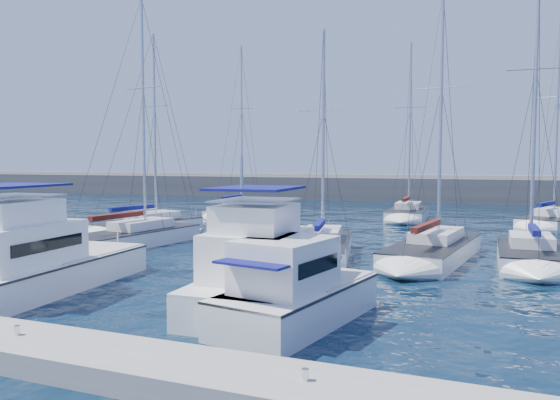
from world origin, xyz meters
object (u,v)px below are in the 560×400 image
at_px(motor_yacht_port_inner, 29,264).
at_px(sailboat_mid_b, 136,237).
at_px(sailboat_back_c, 551,221).
at_px(sailboat_mid_d, 434,250).
at_px(sailboat_back_a, 239,211).
at_px(sailboat_back_b, 408,214).
at_px(motor_yacht_stbd_outer, 294,295).
at_px(sailboat_mid_c, 321,249).
at_px(sailboat_mid_e, 531,255).
at_px(motor_yacht_stbd_inner, 265,276).
at_px(sailboat_mid_a, 148,226).

height_order(motor_yacht_port_inner, sailboat_mid_b, sailboat_mid_b).
bearing_deg(sailboat_back_c, sailboat_mid_d, -91.47).
xyz_separation_m(sailboat_back_a, sailboat_back_b, (15.12, 3.21, 0.01)).
distance_m(sailboat_mid_b, sailboat_mid_d, 17.66).
relative_size(sailboat_mid_b, sailboat_back_c, 0.95).
distance_m(sailboat_mid_d, sailboat_back_c, 18.96).
distance_m(motor_yacht_port_inner, motor_yacht_stbd_outer, 11.09).
xyz_separation_m(sailboat_mid_b, sailboat_back_b, (13.19, 21.37, 0.01)).
bearing_deg(sailboat_back_a, sailboat_mid_c, -57.21).
xyz_separation_m(motor_yacht_port_inner, sailboat_mid_b, (-3.66, 11.64, -0.61)).
distance_m(sailboat_mid_c, sailboat_back_c, 23.00).
height_order(sailboat_mid_d, sailboat_mid_e, sailboat_mid_e).
bearing_deg(sailboat_mid_c, motor_yacht_port_inner, -137.64).
bearing_deg(sailboat_back_a, motor_yacht_port_inner, -84.01).
relative_size(sailboat_mid_d, sailboat_mid_e, 0.93).
bearing_deg(sailboat_mid_d, sailboat_mid_e, 6.98).
height_order(motor_yacht_stbd_outer, sailboat_mid_b, sailboat_mid_b).
bearing_deg(sailboat_back_a, motor_yacht_stbd_outer, -65.48).
bearing_deg(sailboat_mid_b, sailboat_back_b, 65.70).
relative_size(sailboat_mid_b, sailboat_back_a, 0.95).
relative_size(motor_yacht_port_inner, sailboat_back_a, 0.62).
xyz_separation_m(motor_yacht_stbd_inner, sailboat_back_b, (0.10, 31.60, -0.60)).
distance_m(sailboat_mid_a, sailboat_back_b, 22.84).
bearing_deg(sailboat_back_a, sailboat_mid_b, -88.57).
distance_m(sailboat_mid_b, sailboat_mid_e, 22.28).
distance_m(motor_yacht_stbd_inner, sailboat_back_a, 32.13).
xyz_separation_m(motor_yacht_stbd_inner, sailboat_mid_c, (-1.17, 10.28, -0.63)).
relative_size(sailboat_mid_b, sailboat_mid_d, 1.07).
distance_m(sailboat_mid_a, sailboat_mid_e, 25.00).
height_order(sailboat_mid_a, sailboat_back_b, sailboat_back_b).
xyz_separation_m(motor_yacht_stbd_outer, sailboat_mid_a, (-17.32, 16.59, -0.42)).
bearing_deg(sailboat_back_b, sailboat_mid_a, -136.50).
bearing_deg(sailboat_mid_c, motor_yacht_stbd_inner, -95.87).
bearing_deg(sailboat_back_c, sailboat_mid_a, -131.98).
relative_size(motor_yacht_stbd_outer, sailboat_back_b, 0.42).
relative_size(sailboat_mid_a, sailboat_mid_d, 1.01).
bearing_deg(motor_yacht_stbd_inner, sailboat_mid_c, 94.39).
height_order(sailboat_mid_a, sailboat_mid_d, sailboat_mid_a).
relative_size(motor_yacht_stbd_outer, sailboat_mid_b, 0.44).
bearing_deg(sailboat_back_a, sailboat_mid_d, -44.83).
xyz_separation_m(sailboat_mid_e, sailboat_back_c, (2.25, 17.70, 0.00)).
bearing_deg(motor_yacht_port_inner, motor_yacht_stbd_inner, 4.36).
height_order(motor_yacht_stbd_inner, sailboat_back_c, sailboat_back_c).
xyz_separation_m(sailboat_mid_a, sailboat_back_b, (15.76, 16.52, 0.02)).
height_order(sailboat_mid_c, sailboat_back_a, sailboat_back_a).
bearing_deg(sailboat_mid_e, motor_yacht_port_inner, -145.52).
bearing_deg(sailboat_mid_a, sailboat_back_c, 40.86).
distance_m(motor_yacht_stbd_inner, sailboat_back_b, 31.60).
bearing_deg(motor_yacht_stbd_inner, sailboat_back_a, 115.77).
bearing_deg(sailboat_back_b, motor_yacht_port_inner, -108.96).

